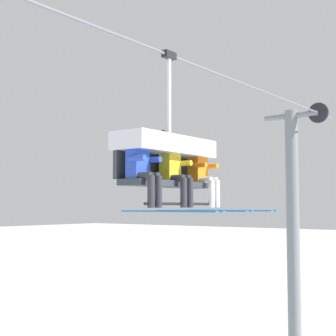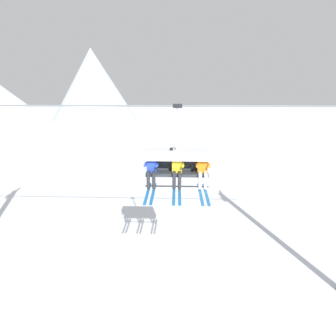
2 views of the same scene
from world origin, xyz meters
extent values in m
plane|color=silver|center=(0.00, 0.00, 0.00)|extent=(200.00, 200.00, 0.00)
cone|color=silver|center=(-17.59, 53.17, 7.98)|extent=(19.61, 19.61, 15.96)
cylinder|color=slate|center=(0.32, -0.80, 7.49)|extent=(18.38, 0.05, 0.05)
cube|color=#33383D|center=(1.70, -0.80, 5.30)|extent=(2.04, 0.48, 0.10)
cube|color=#33383D|center=(1.70, -0.52, 5.58)|extent=(2.04, 0.08, 0.45)
cube|color=silver|center=(1.70, -0.74, 5.95)|extent=(2.08, 0.68, 0.30)
cylinder|color=black|center=(1.70, -1.12, 4.97)|extent=(2.04, 0.04, 0.04)
cylinder|color=silver|center=(1.70, -0.80, 6.77)|extent=(0.07, 0.07, 1.34)
cube|color=black|center=(1.70, -0.80, 7.49)|extent=(0.28, 0.12, 0.12)
cube|color=#2847B7|center=(0.87, -0.82, 5.61)|extent=(0.32, 0.22, 0.52)
sphere|color=maroon|center=(0.87, -0.82, 5.97)|extent=(0.22, 0.22, 0.22)
ellipsoid|color=black|center=(0.87, -0.92, 5.97)|extent=(0.17, 0.04, 0.08)
cylinder|color=#2D2D33|center=(0.78, -0.99, 5.39)|extent=(0.11, 0.34, 0.11)
cylinder|color=#2D2D33|center=(0.96, -0.99, 5.39)|extent=(0.11, 0.34, 0.11)
cylinder|color=#2D2D33|center=(0.78, -1.16, 5.15)|extent=(0.11, 0.11, 0.48)
cylinder|color=#2D2D33|center=(0.96, -1.16, 5.15)|extent=(0.11, 0.11, 0.48)
cube|color=#1E6BB2|center=(0.78, -1.46, 4.86)|extent=(0.09, 1.70, 0.02)
cube|color=#1E6BB2|center=(0.96, -1.46, 4.86)|extent=(0.09, 1.70, 0.02)
cylinder|color=#2847B7|center=(0.69, -0.97, 5.65)|extent=(0.09, 0.30, 0.09)
cylinder|color=#2847B7|center=(1.06, -0.97, 5.65)|extent=(0.09, 0.30, 0.09)
cube|color=yellow|center=(1.70, -0.82, 5.61)|extent=(0.32, 0.22, 0.52)
sphere|color=#284C93|center=(1.70, -0.82, 5.97)|extent=(0.22, 0.22, 0.22)
ellipsoid|color=black|center=(1.70, -0.92, 5.97)|extent=(0.17, 0.04, 0.08)
cylinder|color=#2D2D33|center=(1.61, -0.99, 5.39)|extent=(0.11, 0.34, 0.11)
cylinder|color=#2D2D33|center=(1.79, -0.99, 5.39)|extent=(0.11, 0.34, 0.11)
cylinder|color=#2D2D33|center=(1.61, -1.16, 5.15)|extent=(0.11, 0.11, 0.48)
cylinder|color=#2D2D33|center=(1.79, -1.16, 5.15)|extent=(0.11, 0.11, 0.48)
cube|color=#1E6BB2|center=(1.61, -1.46, 4.86)|extent=(0.09, 1.70, 0.02)
cube|color=#1E6BB2|center=(1.79, -1.46, 4.86)|extent=(0.09, 1.70, 0.02)
cylinder|color=yellow|center=(1.52, -0.82, 5.96)|extent=(0.09, 0.09, 0.30)
sphere|color=black|center=(1.52, -0.82, 6.13)|extent=(0.11, 0.11, 0.11)
cylinder|color=yellow|center=(1.89, -0.97, 5.65)|extent=(0.09, 0.30, 0.09)
cube|color=orange|center=(2.53, -0.82, 5.61)|extent=(0.32, 0.22, 0.52)
sphere|color=#284C93|center=(2.53, -0.82, 5.97)|extent=(0.22, 0.22, 0.22)
ellipsoid|color=black|center=(2.53, -0.92, 5.97)|extent=(0.17, 0.04, 0.08)
cylinder|color=silver|center=(2.44, -0.99, 5.39)|extent=(0.11, 0.34, 0.11)
cylinder|color=silver|center=(2.62, -0.99, 5.39)|extent=(0.11, 0.34, 0.11)
cylinder|color=silver|center=(2.44, -1.16, 5.15)|extent=(0.11, 0.11, 0.48)
cylinder|color=silver|center=(2.62, -1.16, 5.15)|extent=(0.11, 0.11, 0.48)
cube|color=#1E6BB2|center=(2.44, -1.46, 4.86)|extent=(0.09, 1.70, 0.02)
cube|color=#1E6BB2|center=(2.62, -1.46, 4.86)|extent=(0.09, 1.70, 0.02)
cylinder|color=orange|center=(2.34, -0.97, 5.65)|extent=(0.09, 0.30, 0.09)
cylinder|color=orange|center=(2.72, -0.97, 5.65)|extent=(0.09, 0.30, 0.09)
camera|label=1|loc=(-5.12, -5.96, 4.94)|focal=55.00mm
camera|label=2|loc=(1.69, -9.02, 8.10)|focal=28.00mm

